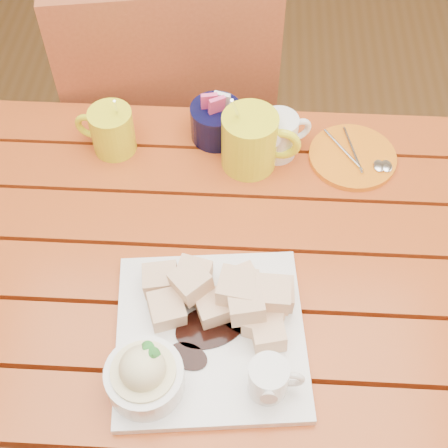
# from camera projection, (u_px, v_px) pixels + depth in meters

# --- Properties ---
(ground) EXTENTS (5.00, 5.00, 0.00)m
(ground) POSITION_uv_depth(u_px,v_px,m) (210.00, 428.00, 1.62)
(ground) COLOR brown
(ground) RESTS_ON ground
(table) EXTENTS (1.20, 0.79, 0.75)m
(table) POSITION_uv_depth(u_px,v_px,m) (204.00, 308.00, 1.10)
(table) COLOR #A44415
(table) RESTS_ON ground
(dessert_plate) EXTENTS (0.31, 0.31, 0.11)m
(dessert_plate) POSITION_uv_depth(u_px,v_px,m) (202.00, 336.00, 0.91)
(dessert_plate) COLOR white
(dessert_plate) RESTS_ON table
(coffee_mug_left) EXTENTS (0.11, 0.08, 0.13)m
(coffee_mug_left) POSITION_uv_depth(u_px,v_px,m) (111.00, 130.00, 1.15)
(coffee_mug_left) COLOR yellow
(coffee_mug_left) RESTS_ON table
(coffee_mug_right) EXTENTS (0.14, 0.10, 0.17)m
(coffee_mug_right) POSITION_uv_depth(u_px,v_px,m) (251.00, 140.00, 1.12)
(coffee_mug_right) COLOR yellow
(coffee_mug_right) RESTS_ON table
(cream_pitcher) EXTENTS (0.10, 0.09, 0.09)m
(cream_pitcher) POSITION_uv_depth(u_px,v_px,m) (279.00, 135.00, 1.14)
(cream_pitcher) COLOR white
(cream_pitcher) RESTS_ON table
(sugar_caddy) EXTENTS (0.10, 0.10, 0.11)m
(sugar_caddy) POSITION_uv_depth(u_px,v_px,m) (216.00, 121.00, 1.18)
(sugar_caddy) COLOR black
(sugar_caddy) RESTS_ON table
(orange_saucer) EXTENTS (0.16, 0.16, 0.02)m
(orange_saucer) POSITION_uv_depth(u_px,v_px,m) (353.00, 157.00, 1.17)
(orange_saucer) COLOR orange
(orange_saucer) RESTS_ON table
(chair_far) EXTENTS (0.52, 0.52, 0.96)m
(chair_far) POSITION_uv_depth(u_px,v_px,m) (173.00, 119.00, 1.54)
(chair_far) COLOR brown
(chair_far) RESTS_ON ground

